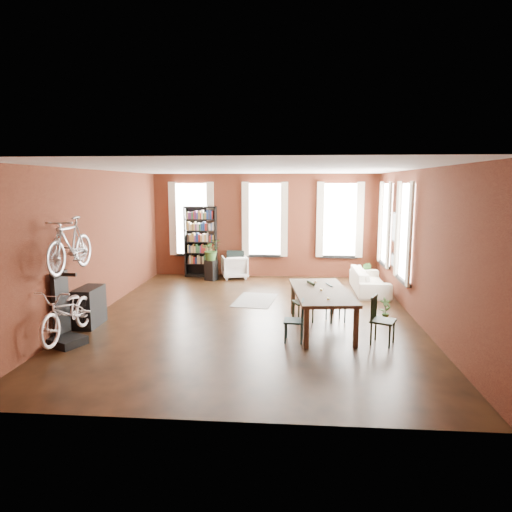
# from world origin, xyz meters

# --- Properties ---
(room) EXTENTS (9.00, 9.04, 3.22)m
(room) POSITION_xyz_m (0.25, 0.62, 2.14)
(room) COLOR black
(room) RESTS_ON ground
(dining_table) EXTENTS (1.30, 2.42, 0.79)m
(dining_table) POSITION_xyz_m (1.44, -0.74, 0.39)
(dining_table) COLOR #4C3D2E
(dining_table) RESTS_ON ground
(dining_chair_a) EXTENTS (0.39, 0.39, 0.79)m
(dining_chair_a) POSITION_xyz_m (0.90, -1.53, 0.39)
(dining_chair_a) COLOR #1A383A
(dining_chair_a) RESTS_ON ground
(dining_chair_b) EXTENTS (0.51, 0.51, 0.85)m
(dining_chair_b) POSITION_xyz_m (1.10, -0.28, 0.42)
(dining_chair_b) COLOR black
(dining_chair_b) RESTS_ON ground
(dining_chair_c) EXTENTS (0.54, 0.54, 0.88)m
(dining_chair_c) POSITION_xyz_m (2.51, -1.55, 0.44)
(dining_chair_c) COLOR black
(dining_chair_c) RESTS_ON ground
(dining_chair_d) EXTENTS (0.46, 0.46, 0.81)m
(dining_chair_d) POSITION_xyz_m (1.79, -0.20, 0.40)
(dining_chair_d) COLOR #173334
(dining_chair_d) RESTS_ON ground
(bookshelf) EXTENTS (1.00, 0.32, 2.20)m
(bookshelf) POSITION_xyz_m (-2.00, 4.30, 1.10)
(bookshelf) COLOR black
(bookshelf) RESTS_ON ground
(white_armchair) EXTENTS (0.91, 0.88, 0.77)m
(white_armchair) POSITION_xyz_m (-0.92, 4.10, 0.39)
(white_armchair) COLOR white
(white_armchair) RESTS_ON ground
(cream_sofa) EXTENTS (0.61, 2.08, 0.81)m
(cream_sofa) POSITION_xyz_m (2.95, 2.60, 0.41)
(cream_sofa) COLOR beige
(cream_sofa) RESTS_ON ground
(striped_rug) EXTENTS (1.12, 1.60, 0.01)m
(striped_rug) POSITION_xyz_m (-0.06, 1.41, 0.01)
(striped_rug) COLOR black
(striped_rug) RESTS_ON ground
(bike_trainer) EXTENTS (0.69, 0.69, 0.15)m
(bike_trainer) POSITION_xyz_m (-3.18, -2.08, 0.08)
(bike_trainer) COLOR black
(bike_trainer) RESTS_ON ground
(bike_wall_rack) EXTENTS (0.16, 0.60, 1.30)m
(bike_wall_rack) POSITION_xyz_m (-3.40, -1.80, 0.65)
(bike_wall_rack) COLOR black
(bike_wall_rack) RESTS_ON ground
(console_table) EXTENTS (0.40, 0.80, 0.80)m
(console_table) POSITION_xyz_m (-3.28, -0.90, 0.40)
(console_table) COLOR black
(console_table) RESTS_ON ground
(plant_stand) EXTENTS (0.40, 0.40, 0.61)m
(plant_stand) POSITION_xyz_m (-1.58, 3.73, 0.31)
(plant_stand) COLOR black
(plant_stand) RESTS_ON ground
(plant_by_sofa) EXTENTS (0.50, 0.70, 0.28)m
(plant_by_sofa) POSITION_xyz_m (2.98, 3.60, 0.14)
(plant_by_sofa) COLOR #275120
(plant_by_sofa) RESTS_ON ground
(plant_small) EXTENTS (0.42, 0.54, 0.17)m
(plant_small) POSITION_xyz_m (2.87, 0.00, 0.09)
(plant_small) COLOR #2E5823
(plant_small) RESTS_ON ground
(bicycle_floor) EXTENTS (0.63, 0.95, 1.79)m
(bicycle_floor) POSITION_xyz_m (-3.15, -2.04, 1.04)
(bicycle_floor) COLOR silver
(bicycle_floor) RESTS_ON bike_trainer
(bicycle_hung) EXTENTS (0.47, 1.00, 1.66)m
(bicycle_hung) POSITION_xyz_m (-3.15, -1.80, 2.13)
(bicycle_hung) COLOR #A5A8AD
(bicycle_hung) RESTS_ON bike_wall_rack
(plant_on_stand) EXTENTS (0.77, 0.81, 0.51)m
(plant_on_stand) POSITION_xyz_m (-1.56, 3.72, 0.86)
(plant_on_stand) COLOR #376327
(plant_on_stand) RESTS_ON plant_stand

